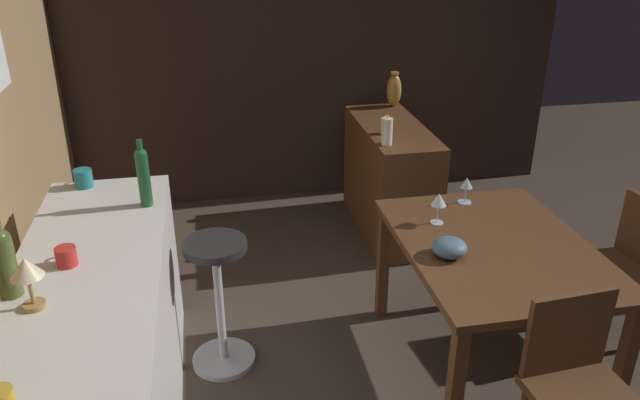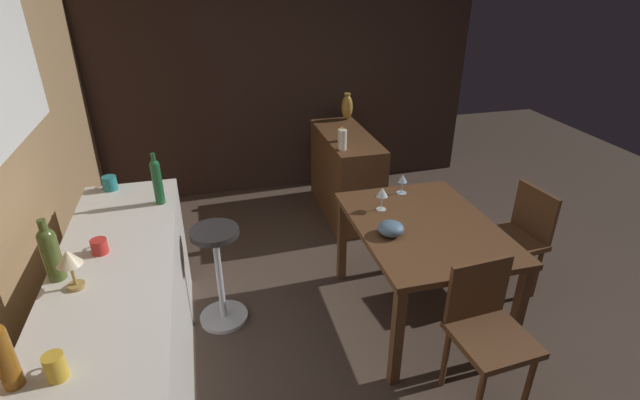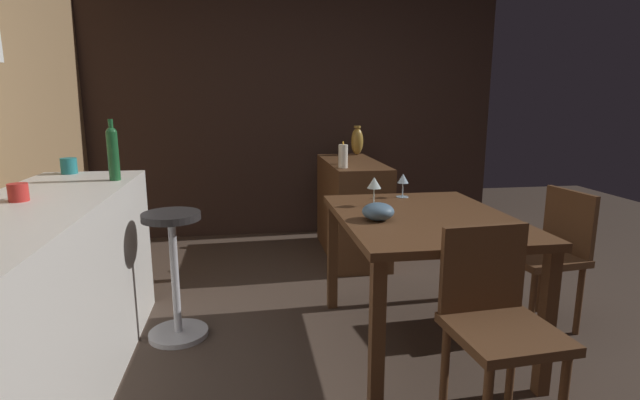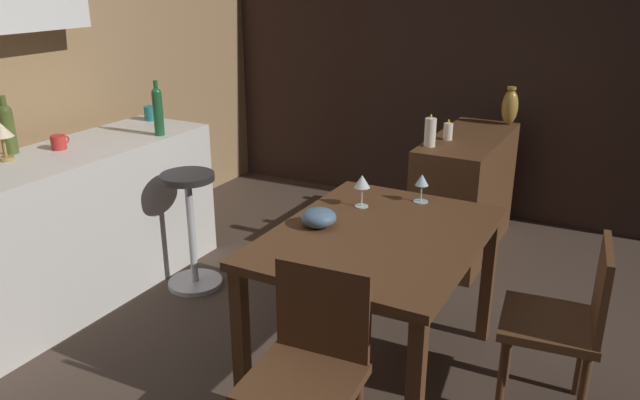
{
  "view_description": "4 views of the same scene",
  "coord_description": "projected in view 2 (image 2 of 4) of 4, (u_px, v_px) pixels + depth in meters",
  "views": [
    {
      "loc": [
        -2.3,
        1.0,
        2.2
      ],
      "look_at": [
        0.64,
        0.44,
        0.8
      ],
      "focal_mm": 34.66,
      "sensor_mm": 36.0,
      "label": 1
    },
    {
      "loc": [
        -2.3,
        1.0,
        2.27
      ],
      "look_at": [
        0.47,
        0.29,
        0.82
      ],
      "focal_mm": 26.4,
      "sensor_mm": 36.0,
      "label": 2
    },
    {
      "loc": [
        -2.3,
        0.6,
        1.36
      ],
      "look_at": [
        0.56,
        0.16,
        0.74
      ],
      "focal_mm": 27.45,
      "sensor_mm": 36.0,
      "label": 3
    },
    {
      "loc": [
        -2.3,
        -1.34,
        1.86
      ],
      "look_at": [
        0.49,
        0.17,
        0.69
      ],
      "focal_mm": 34.95,
      "sensor_mm": 36.0,
      "label": 4
    }
  ],
  "objects": [
    {
      "name": "pillar_candle_tall",
      "position": [
        343.0,
        140.0,
        4.03
      ],
      "size": [
        0.07,
        0.07,
        0.2
      ],
      "color": "white",
      "rests_on": "sideboard_cabinet"
    },
    {
      "name": "wall_side_right",
      "position": [
        268.0,
        69.0,
        4.78
      ],
      "size": [
        0.1,
        4.4,
        2.6
      ],
      "primitive_type": "cube",
      "color": "#33231E",
      "rests_on": "ground_plane"
    },
    {
      "name": "fruit_bowl",
      "position": [
        391.0,
        228.0,
        2.94
      ],
      "size": [
        0.16,
        0.16,
        0.09
      ],
      "primitive_type": "ellipsoid",
      "color": "slate",
      "rests_on": "dining_table"
    },
    {
      "name": "wine_glass_right",
      "position": [
        382.0,
        193.0,
        3.2
      ],
      "size": [
        0.08,
        0.08,
        0.17
      ],
      "color": "silver",
      "rests_on": "dining_table"
    },
    {
      "name": "cup_teal",
      "position": [
        110.0,
        183.0,
        3.16
      ],
      "size": [
        0.13,
        0.09,
        0.09
      ],
      "color": "teal",
      "rests_on": "kitchen_counter"
    },
    {
      "name": "kitchen_counter",
      "position": [
        128.0,
        335.0,
        2.57
      ],
      "size": [
        2.1,
        0.6,
        0.9
      ],
      "primitive_type": "cube",
      "color": "silver",
      "rests_on": "ground_plane"
    },
    {
      "name": "chair_by_doorway",
      "position": [
        517.0,
        236.0,
        3.48
      ],
      "size": [
        0.45,
        0.45,
        0.82
      ],
      "color": "#56351E",
      "rests_on": "ground_plane"
    },
    {
      "name": "cup_red",
      "position": [
        99.0,
        246.0,
        2.47
      ],
      "size": [
        0.12,
        0.08,
        0.08
      ],
      "color": "red",
      "rests_on": "kitchen_counter"
    },
    {
      "name": "chair_near_window",
      "position": [
        486.0,
        328.0,
        2.58
      ],
      "size": [
        0.43,
        0.43,
        0.84
      ],
      "color": "#56351E",
      "rests_on": "ground_plane"
    },
    {
      "name": "vase_brass",
      "position": [
        347.0,
        107.0,
        4.81
      ],
      "size": [
        0.11,
        0.11,
        0.27
      ],
      "color": "#B78C38",
      "rests_on": "sideboard_cabinet"
    },
    {
      "name": "wine_bottle_amber",
      "position": [
        3.0,
        353.0,
        1.64
      ],
      "size": [
        0.07,
        0.07,
        0.34
      ],
      "color": "#8C5114",
      "rests_on": "kitchen_counter"
    },
    {
      "name": "counter_lamp",
      "position": [
        69.0,
        261.0,
        2.15
      ],
      "size": [
        0.12,
        0.12,
        0.21
      ],
      "color": "#A58447",
      "rests_on": "kitchen_counter"
    },
    {
      "name": "wine_bottle_olive",
      "position": [
        50.0,
        251.0,
        2.22
      ],
      "size": [
        0.08,
        0.08,
        0.32
      ],
      "color": "#475623",
      "rests_on": "kitchen_counter"
    },
    {
      "name": "wine_glass_left",
      "position": [
        403.0,
        180.0,
        3.44
      ],
      "size": [
        0.08,
        0.08,
        0.15
      ],
      "color": "silver",
      "rests_on": "dining_table"
    },
    {
      "name": "bar_stool",
      "position": [
        219.0,
        273.0,
        3.18
      ],
      "size": [
        0.34,
        0.34,
        0.73
      ],
      "color": "#262323",
      "rests_on": "ground_plane"
    },
    {
      "name": "ground_plane",
      "position": [
        377.0,
        331.0,
        3.24
      ],
      "size": [
        9.0,
        9.0,
        0.0
      ],
      "primitive_type": "plane",
      "color": "#47382D"
    },
    {
      "name": "dining_table",
      "position": [
        424.0,
        236.0,
        3.12
      ],
      "size": [
        1.19,
        0.89,
        0.74
      ],
      "color": "#56351E",
      "rests_on": "ground_plane"
    },
    {
      "name": "wine_bottle_green",
      "position": [
        157.0,
        180.0,
        2.93
      ],
      "size": [
        0.06,
        0.06,
        0.34
      ],
      "color": "#1E592D",
      "rests_on": "kitchen_counter"
    },
    {
      "name": "sideboard_cabinet",
      "position": [
        346.0,
        175.0,
        4.61
      ],
      "size": [
        1.1,
        0.44,
        0.82
      ],
      "primitive_type": "cube",
      "color": "#56351E",
      "rests_on": "ground_plane"
    },
    {
      "name": "cup_mustard",
      "position": [
        56.0,
        366.0,
        1.72
      ],
      "size": [
        0.11,
        0.08,
        0.11
      ],
      "color": "gold",
      "rests_on": "kitchen_counter"
    },
    {
      "name": "pillar_candle_short",
      "position": [
        341.0,
        135.0,
        4.25
      ],
      "size": [
        0.06,
        0.06,
        0.13
      ],
      "color": "white",
      "rests_on": "sideboard_cabinet"
    }
  ]
}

